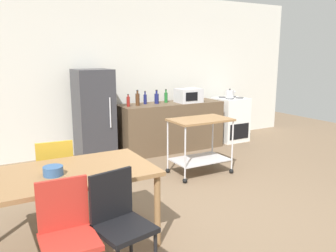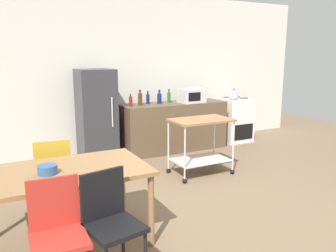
% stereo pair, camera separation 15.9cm
% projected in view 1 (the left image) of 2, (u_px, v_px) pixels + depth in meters
% --- Properties ---
extents(ground_plane, '(12.00, 12.00, 0.00)m').
position_uv_depth(ground_plane, '(215.00, 213.00, 3.97)').
color(ground_plane, brown).
extents(back_wall, '(8.40, 0.12, 2.90)m').
position_uv_depth(back_wall, '(113.00, 73.00, 6.41)').
color(back_wall, silver).
rests_on(back_wall, ground_plane).
extents(kitchen_counter, '(2.00, 0.64, 0.90)m').
position_uv_depth(kitchen_counter, '(171.00, 126.00, 6.53)').
color(kitchen_counter, brown).
rests_on(kitchen_counter, ground_plane).
extents(dining_table, '(1.50, 0.90, 0.75)m').
position_uv_depth(dining_table, '(71.00, 179.00, 3.17)').
color(dining_table, olive).
rests_on(dining_table, ground_plane).
extents(chair_mustard, '(0.44, 0.44, 0.89)m').
position_uv_depth(chair_mustard, '(55.00, 172.00, 3.80)').
color(chair_mustard, gold).
rests_on(chair_mustard, ground_plane).
extents(chair_red, '(0.41, 0.41, 0.89)m').
position_uv_depth(chair_red, '(67.00, 232.00, 2.53)').
color(chair_red, '#B72D23').
rests_on(chair_red, ground_plane).
extents(chair_black, '(0.47, 0.47, 0.89)m').
position_uv_depth(chair_black, '(120.00, 220.00, 2.71)').
color(chair_black, black).
rests_on(chair_black, ground_plane).
extents(stove_oven, '(0.60, 0.61, 0.92)m').
position_uv_depth(stove_oven, '(230.00, 119.00, 7.24)').
color(stove_oven, white).
rests_on(stove_oven, ground_plane).
extents(refrigerator, '(0.60, 0.63, 1.55)m').
position_uv_depth(refrigerator, '(94.00, 115.00, 5.86)').
color(refrigerator, '#333338').
rests_on(refrigerator, ground_plane).
extents(kitchen_cart, '(0.91, 0.57, 0.85)m').
position_uv_depth(kitchen_cart, '(200.00, 137.00, 5.18)').
color(kitchen_cart, olive).
rests_on(kitchen_cart, ground_plane).
extents(bottle_sesame_oil, '(0.06, 0.06, 0.22)m').
position_uv_depth(bottle_sesame_oil, '(128.00, 101.00, 5.98)').
color(bottle_sesame_oil, maroon).
rests_on(bottle_sesame_oil, kitchen_counter).
extents(bottle_soda, '(0.07, 0.07, 0.27)m').
position_uv_depth(bottle_soda, '(138.00, 99.00, 6.09)').
color(bottle_soda, '#4C2D19').
rests_on(bottle_soda, kitchen_counter).
extents(bottle_soy_sauce, '(0.06, 0.06, 0.24)m').
position_uv_depth(bottle_soy_sauce, '(145.00, 99.00, 6.27)').
color(bottle_soy_sauce, navy).
rests_on(bottle_soy_sauce, kitchen_counter).
extents(bottle_hot_sauce, '(0.08, 0.08, 0.25)m').
position_uv_depth(bottle_hot_sauce, '(157.00, 98.00, 6.33)').
color(bottle_hot_sauce, navy).
rests_on(bottle_hot_sauce, kitchen_counter).
extents(bottle_wine, '(0.06, 0.06, 0.25)m').
position_uv_depth(bottle_wine, '(166.00, 97.00, 6.46)').
color(bottle_wine, '#1E6628').
rests_on(bottle_wine, kitchen_counter).
extents(microwave, '(0.46, 0.35, 0.26)m').
position_uv_depth(microwave, '(189.00, 95.00, 6.48)').
color(microwave, silver).
rests_on(microwave, kitchen_counter).
extents(bottle_vinegar, '(0.07, 0.07, 0.23)m').
position_uv_depth(bottle_vinegar, '(201.00, 96.00, 6.81)').
color(bottle_vinegar, silver).
rests_on(bottle_vinegar, kitchen_counter).
extents(fruit_bowl, '(0.17, 0.17, 0.08)m').
position_uv_depth(fruit_bowl, '(53.00, 171.00, 3.02)').
color(fruit_bowl, '#33598C').
rests_on(fruit_bowl, dining_table).
extents(kettle, '(0.24, 0.17, 0.19)m').
position_uv_depth(kettle, '(230.00, 94.00, 6.99)').
color(kettle, silver).
rests_on(kettle, stove_oven).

